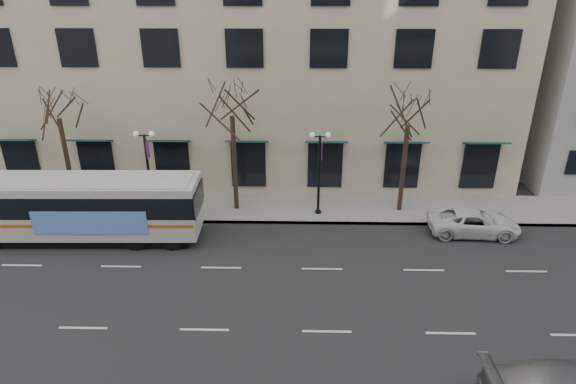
{
  "coord_description": "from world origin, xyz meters",
  "views": [
    {
      "loc": [
        3.76,
        -17.85,
        13.13
      ],
      "look_at": [
        3.31,
        2.63,
        4.0
      ],
      "focal_mm": 30.0,
      "sensor_mm": 36.0,
      "label": 1
    }
  ],
  "objects_px": {
    "lamp_post_right": "(319,170)",
    "tree_far_left": "(56,102)",
    "lamp_post_left": "(148,168)",
    "city_bus": "(80,206)",
    "tree_far_right": "(410,109)",
    "white_pickup": "(474,222)",
    "tree_far_mid": "(231,99)"
  },
  "relations": [
    {
      "from": "tree_far_right",
      "to": "city_bus",
      "type": "distance_m",
      "value": 18.82
    },
    {
      "from": "tree_far_right",
      "to": "white_pickup",
      "type": "distance_m",
      "value": 7.27
    },
    {
      "from": "lamp_post_left",
      "to": "city_bus",
      "type": "height_order",
      "value": "lamp_post_left"
    },
    {
      "from": "lamp_post_left",
      "to": "lamp_post_right",
      "type": "distance_m",
      "value": 10.0
    },
    {
      "from": "tree_far_right",
      "to": "lamp_post_right",
      "type": "height_order",
      "value": "tree_far_right"
    },
    {
      "from": "city_bus",
      "to": "tree_far_right",
      "type": "bearing_deg",
      "value": 10.41
    },
    {
      "from": "tree_far_mid",
      "to": "white_pickup",
      "type": "relative_size",
      "value": 1.72
    },
    {
      "from": "tree_far_right",
      "to": "white_pickup",
      "type": "xyz_separation_m",
      "value": [
        3.6,
        -2.66,
        -5.73
      ]
    },
    {
      "from": "tree_far_left",
      "to": "tree_far_mid",
      "type": "relative_size",
      "value": 0.98
    },
    {
      "from": "lamp_post_left",
      "to": "lamp_post_right",
      "type": "relative_size",
      "value": 1.0
    },
    {
      "from": "tree_far_left",
      "to": "lamp_post_right",
      "type": "height_order",
      "value": "tree_far_left"
    },
    {
      "from": "tree_far_mid",
      "to": "tree_far_left",
      "type": "bearing_deg",
      "value": -180.0
    },
    {
      "from": "city_bus",
      "to": "tree_far_left",
      "type": "bearing_deg",
      "value": 118.75
    },
    {
      "from": "tree_far_mid",
      "to": "city_bus",
      "type": "distance_m",
      "value": 10.03
    },
    {
      "from": "tree_far_right",
      "to": "white_pickup",
      "type": "relative_size",
      "value": 1.62
    },
    {
      "from": "tree_far_left",
      "to": "tree_far_mid",
      "type": "xyz_separation_m",
      "value": [
        10.0,
        0.0,
        0.21
      ]
    },
    {
      "from": "lamp_post_right",
      "to": "city_bus",
      "type": "bearing_deg",
      "value": -166.7
    },
    {
      "from": "lamp_post_left",
      "to": "city_bus",
      "type": "xyz_separation_m",
      "value": [
        -2.91,
        -3.05,
        -1.02
      ]
    },
    {
      "from": "lamp_post_left",
      "to": "white_pickup",
      "type": "bearing_deg",
      "value": -6.33
    },
    {
      "from": "tree_far_mid",
      "to": "lamp_post_left",
      "type": "distance_m",
      "value": 6.4
    },
    {
      "from": "tree_far_left",
      "to": "tree_far_right",
      "type": "distance_m",
      "value": 20.0
    },
    {
      "from": "tree_far_left",
      "to": "city_bus",
      "type": "height_order",
      "value": "tree_far_left"
    },
    {
      "from": "lamp_post_right",
      "to": "city_bus",
      "type": "xyz_separation_m",
      "value": [
        -12.91,
        -3.05,
        -1.02
      ]
    },
    {
      "from": "city_bus",
      "to": "white_pickup",
      "type": "bearing_deg",
      "value": 1.52
    },
    {
      "from": "tree_far_right",
      "to": "lamp_post_left",
      "type": "bearing_deg",
      "value": -177.71
    },
    {
      "from": "tree_far_left",
      "to": "city_bus",
      "type": "xyz_separation_m",
      "value": [
        2.1,
        -3.65,
        -4.78
      ]
    },
    {
      "from": "tree_far_left",
      "to": "lamp_post_left",
      "type": "xyz_separation_m",
      "value": [
        5.01,
        -0.6,
        -3.75
      ]
    },
    {
      "from": "tree_far_left",
      "to": "lamp_post_right",
      "type": "distance_m",
      "value": 15.48
    },
    {
      "from": "lamp_post_right",
      "to": "tree_far_left",
      "type": "bearing_deg",
      "value": 177.71
    },
    {
      "from": "lamp_post_right",
      "to": "white_pickup",
      "type": "bearing_deg",
      "value": -13.49
    },
    {
      "from": "tree_far_mid",
      "to": "tree_far_right",
      "type": "distance_m",
      "value": 10.01
    },
    {
      "from": "lamp_post_left",
      "to": "white_pickup",
      "type": "distance_m",
      "value": 18.84
    }
  ]
}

